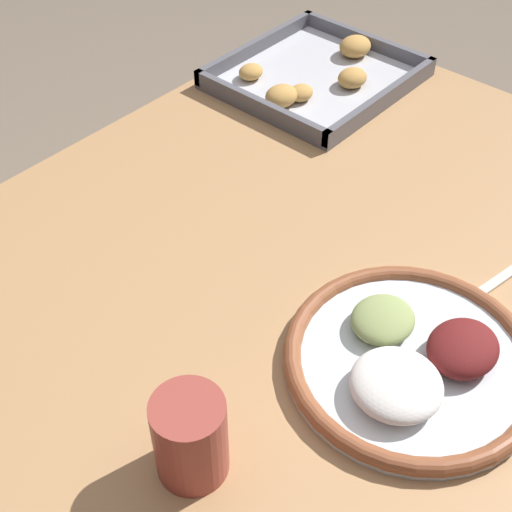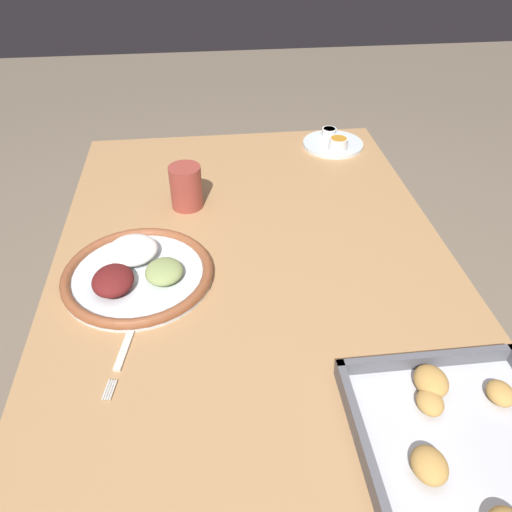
# 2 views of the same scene
# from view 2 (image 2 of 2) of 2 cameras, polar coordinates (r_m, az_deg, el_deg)

# --- Properties ---
(ground_plane) EXTENTS (8.00, 8.00, 0.00)m
(ground_plane) POSITION_cam_2_polar(r_m,az_deg,el_deg) (1.54, -0.01, -22.91)
(ground_plane) COLOR #7A6B59
(dining_table) EXTENTS (1.21, 0.79, 0.74)m
(dining_table) POSITION_cam_2_polar(r_m,az_deg,el_deg) (1.04, -0.01, -6.07)
(dining_table) COLOR #AD7F51
(dining_table) RESTS_ON ground_plane
(dinner_plate) EXTENTS (0.28, 0.28, 0.05)m
(dinner_plate) POSITION_cam_2_polar(r_m,az_deg,el_deg) (0.96, -13.44, -1.80)
(dinner_plate) COLOR silver
(dinner_plate) RESTS_ON dining_table
(fork) EXTENTS (0.19, 0.05, 0.00)m
(fork) POSITION_cam_2_polar(r_m,az_deg,el_deg) (0.85, -14.56, -9.61)
(fork) COLOR silver
(fork) RESTS_ON dining_table
(saucer_plate) EXTENTS (0.16, 0.16, 0.04)m
(saucer_plate) POSITION_cam_2_polar(r_m,az_deg,el_deg) (1.42, 8.87, 12.70)
(saucer_plate) COLOR silver
(saucer_plate) RESTS_ON dining_table
(baking_tray) EXTENTS (0.31, 0.28, 0.04)m
(baking_tray) POSITION_cam_2_polar(r_m,az_deg,el_deg) (0.75, 22.87, -19.80)
(baking_tray) COLOR #595960
(baking_tray) RESTS_ON dining_table
(drinking_cup) EXTENTS (0.07, 0.07, 0.10)m
(drinking_cup) POSITION_cam_2_polar(r_m,az_deg,el_deg) (1.13, -8.00, 7.82)
(drinking_cup) COLOR #993D33
(drinking_cup) RESTS_ON dining_table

